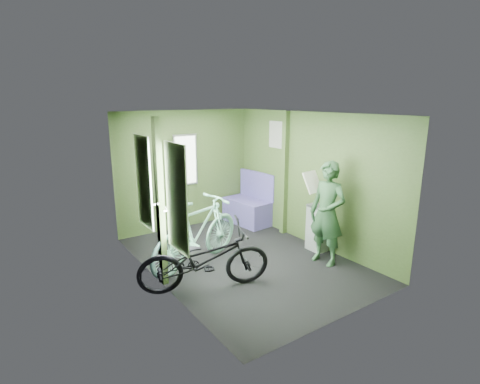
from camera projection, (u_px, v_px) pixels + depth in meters
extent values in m
plane|color=black|center=(244.00, 260.00, 6.01)|extent=(4.00, 4.00, 0.00)
cube|color=silver|center=(244.00, 114.00, 5.44)|extent=(2.80, 4.00, 0.02)
cube|color=#3A4F25|center=(185.00, 170.00, 7.32)|extent=(2.80, 0.02, 2.30)
cube|color=#3A4F25|center=(348.00, 226.00, 4.13)|extent=(2.80, 0.02, 2.30)
cube|color=#3A4F25|center=(157.00, 204.00, 4.96)|extent=(0.02, 4.00, 2.30)
cube|color=#3A4F25|center=(310.00, 179.00, 6.49)|extent=(0.02, 4.00, 2.30)
cube|color=#3A4F25|center=(160.00, 204.00, 4.98)|extent=(0.08, 0.12, 2.30)
cube|color=silver|center=(178.00, 198.00, 4.49)|extent=(0.02, 0.56, 1.34)
cube|color=silver|center=(145.00, 182.00, 5.37)|extent=(0.02, 0.56, 1.34)
cube|color=white|center=(177.00, 154.00, 4.37)|extent=(0.00, 0.12, 0.12)
cube|color=white|center=(143.00, 145.00, 5.25)|extent=(0.00, 0.12, 0.12)
cylinder|color=silver|center=(165.00, 207.00, 5.03)|extent=(0.03, 0.40, 0.03)
cube|color=#3A4F25|center=(285.00, 174.00, 6.95)|extent=(0.10, 0.10, 2.30)
cube|color=white|center=(276.00, 135.00, 7.03)|extent=(0.02, 0.40, 0.50)
cube|color=silver|center=(186.00, 160.00, 7.24)|extent=(0.50, 0.02, 1.00)
imported|color=black|center=(206.00, 290.00, 5.04)|extent=(1.93, 1.31, 1.03)
imported|color=#7EC8AB|center=(199.00, 265.00, 5.80)|extent=(1.93, 1.18, 1.15)
imported|color=#2D5233|center=(327.00, 213.00, 5.72)|extent=(0.48, 0.64, 1.61)
cube|color=silver|center=(312.00, 182.00, 5.82)|extent=(0.34, 0.23, 0.32)
cube|color=gray|center=(317.00, 228.00, 6.30)|extent=(0.23, 0.33, 0.79)
cube|color=navy|center=(248.00, 211.00, 7.72)|extent=(0.66, 1.05, 0.50)
cube|color=navy|center=(257.00, 185.00, 7.72)|extent=(0.17, 1.00, 0.55)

